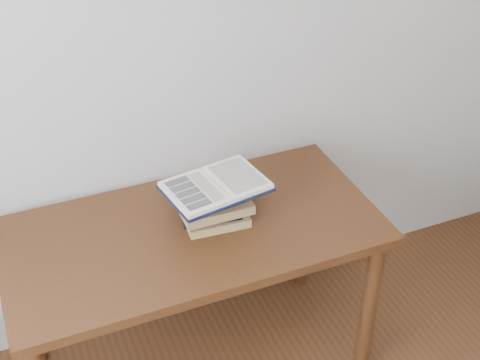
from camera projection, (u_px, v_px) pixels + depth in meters
name	position (u px, v px, depth m)	size (l,w,h in m)	color
desk	(194.00, 250.00, 2.36)	(1.30, 0.65, 0.70)	#4F2413
book_stack	(213.00, 202.00, 2.29)	(0.26, 0.20, 0.16)	tan
open_book	(216.00, 186.00, 2.22)	(0.36, 0.28, 0.03)	black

